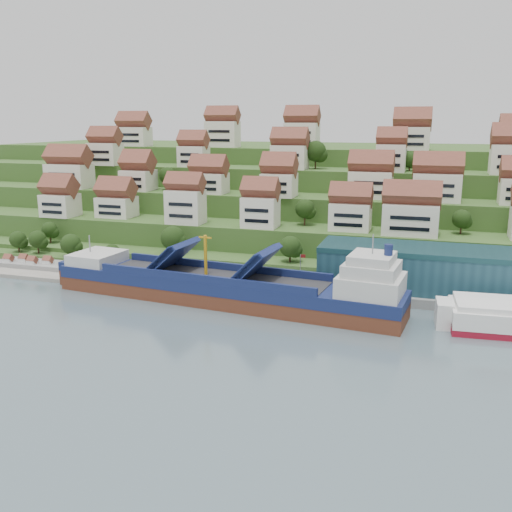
% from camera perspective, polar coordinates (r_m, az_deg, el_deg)
% --- Properties ---
extents(ground, '(300.00, 300.00, 0.00)m').
position_cam_1_polar(ground, '(133.22, -4.17, -4.51)').
color(ground, slate).
rests_on(ground, ground).
extents(quay, '(180.00, 14.00, 2.20)m').
position_cam_1_polar(quay, '(141.22, 5.65, -3.03)').
color(quay, gray).
rests_on(quay, ground).
extents(pebble_beach, '(45.00, 20.00, 1.00)m').
position_cam_1_polar(pebble_beach, '(171.69, -20.98, -1.11)').
color(pebble_beach, gray).
rests_on(pebble_beach, ground).
extents(hillside, '(260.00, 128.00, 31.00)m').
position_cam_1_polar(hillside, '(228.28, 5.35, 5.73)').
color(hillside, '#2D4C1E').
rests_on(hillside, ground).
extents(hillside_village, '(159.98, 63.00, 29.58)m').
position_cam_1_polar(hillside_village, '(184.12, 2.84, 8.14)').
color(hillside_village, white).
rests_on(hillside_village, ground).
extents(hillside_trees, '(129.41, 62.51, 31.69)m').
position_cam_1_polar(hillside_trees, '(172.60, -1.68, 5.27)').
color(hillside_trees, '#213B13').
rests_on(hillside_trees, ground).
extents(warehouse, '(60.00, 15.00, 10.00)m').
position_cam_1_polar(warehouse, '(139.05, 18.91, -1.36)').
color(warehouse, '#1F4756').
rests_on(warehouse, quay).
extents(flagpole, '(1.28, 0.16, 8.00)m').
position_cam_1_polar(flagpole, '(135.34, 4.50, -1.20)').
color(flagpole, gray).
rests_on(flagpole, quay).
extents(beach_huts, '(14.40, 3.70, 2.20)m').
position_cam_1_polar(beach_huts, '(171.62, -21.80, -0.64)').
color(beach_huts, white).
rests_on(beach_huts, pebble_beach).
extents(cargo_ship, '(83.81, 21.04, 18.46)m').
position_cam_1_polar(cargo_ship, '(130.45, -2.44, -3.28)').
color(cargo_ship, '#5C2D1C').
rests_on(cargo_ship, ground).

